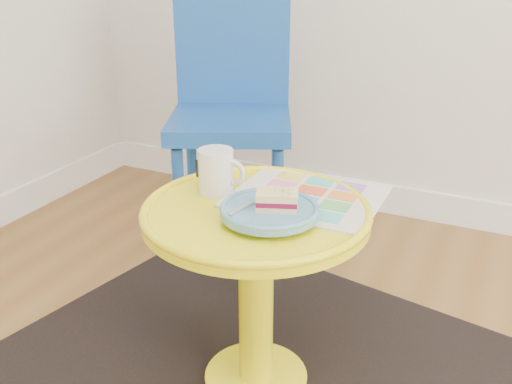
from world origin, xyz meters
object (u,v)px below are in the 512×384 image
at_px(side_table, 256,262).
at_px(newspaper, 307,196).
at_px(mug, 217,171).
at_px(plate, 269,211).
at_px(chair, 231,101).

height_order(side_table, newspaper, newspaper).
distance_m(side_table, newspaper, 0.19).
xyz_separation_m(mug, plate, (0.17, -0.08, -0.04)).
distance_m(side_table, mug, 0.23).
height_order(side_table, plate, plate).
bearing_deg(mug, newspaper, 18.08).
distance_m(chair, newspaper, 0.76).
bearing_deg(mug, plate, -25.55).
xyz_separation_m(side_table, chair, (-0.41, 0.68, 0.18)).
bearing_deg(chair, side_table, -82.51).
height_order(chair, newspaper, chair).
xyz_separation_m(chair, plate, (0.46, -0.72, -0.02)).
bearing_deg(newspaper, mug, -161.70).
relative_size(side_table, chair, 0.56).
distance_m(mug, plate, 0.19).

